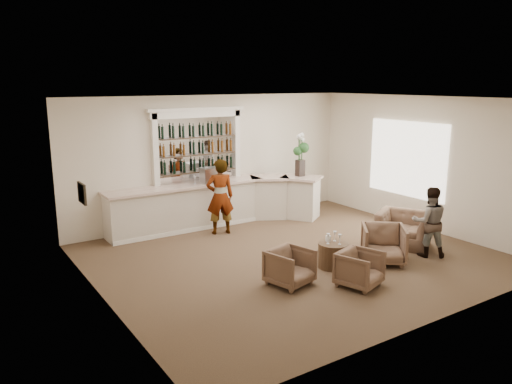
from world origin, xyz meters
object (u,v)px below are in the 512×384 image
Objects in this scene: guest at (429,222)px; espresso_machine at (210,175)px; armchair_far at (404,229)px; armchair_center at (360,269)px; cocktail_table at (333,255)px; armchair_left at (290,267)px; sommelier at (220,197)px; bar_counter at (218,203)px; flower_vase at (300,152)px; armchair_right at (384,244)px.

espresso_machine is (-2.81, 4.46, 0.58)m from guest.
armchair_far is 4.83m from espresso_machine.
armchair_center is 4.96m from espresso_machine.
armchair_left reaches higher than cocktail_table.
guest is 3.43m from armchair_left.
armchair_center is at bearing 45.74° from guest.
sommelier is 1.59× the size of armchair_far.
cocktail_table is at bearing -75.35° from espresso_machine.
cocktail_table is 0.41× the size of guest.
bar_counter is 4.95× the size of flower_vase.
armchair_center is 0.84× the size of armchair_right.
espresso_machine is at bearing 67.96° from armchair_left.
armchair_left is 3.56m from armchair_far.
espresso_machine is at bearing 151.52° from armchair_right.
sommelier is at bearing -93.45° from espresso_machine.
flower_vase is (0.76, 3.74, 1.40)m from armchair_right.
guest is at bearing 27.20° from armchair_right.
cocktail_table is at bearing 20.81° from guest.
armchair_far is (0.16, 0.78, -0.37)m from guest.
guest is at bearing -20.41° from armchair_left.
armchair_right is (-1.10, 0.24, -0.36)m from guest.
armchair_far is at bearing -81.20° from flower_vase.
armchair_left is 0.86× the size of armchair_right.
armchair_right is at bearing -19.81° from cocktail_table.
armchair_right is 0.74× the size of flower_vase.
cocktail_table is 1.28m from armchair_left.
bar_counter is 7.87× the size of armchair_center.
cocktail_table is 0.71× the size of armchair_right.
sommelier is 4.27m from armchair_center.
armchair_left is 1.26m from armchair_center.
cocktail_table is 4.06m from espresso_machine.
guest is at bearing -40.09° from armchair_far.
armchair_far is (2.53, 1.15, 0.05)m from armchair_center.
espresso_machine is at bearing 168.81° from flower_vase.
flower_vase reaches higher than armchair_right.
flower_vase is at bearing -159.73° from sommelier.
armchair_center is 0.63× the size of flower_vase.
guest is 5.31m from espresso_machine.
flower_vase is at bearing 35.74° from armchair_left.
armchair_center is (0.53, -4.19, -0.59)m from sommelier.
cocktail_table is 3.37m from sommelier.
armchair_left is (-1.26, -0.23, 0.09)m from cocktail_table.
bar_counter is 4.51m from armchair_right.
armchair_far is (3.06, -3.05, -0.54)m from sommelier.
armchair_left is 0.64× the size of armchair_far.
armchair_left is at bearing 98.89° from sommelier.
sommelier is at bearing -115.33° from bar_counter.
armchair_far is at bearing -64.51° from guest.
flower_vase reaches higher than cocktail_table.
cocktail_table is 1.10m from armchair_right.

